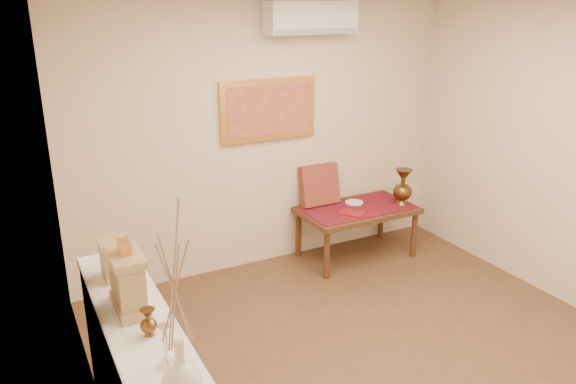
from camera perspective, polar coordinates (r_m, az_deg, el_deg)
floor at (r=4.38m, az=11.58°, el=-18.05°), size 4.50×4.50×0.00m
wall_back at (r=5.56m, az=-2.09°, el=5.87°), size 4.00×0.02×2.70m
wall_left at (r=2.95m, az=-18.72°, el=-7.42°), size 0.02×4.50×2.70m
white_vase at (r=2.27m, az=-11.25°, el=-12.45°), size 0.18×0.18×0.92m
candlestick at (r=2.76m, az=-12.33°, el=-15.04°), size 0.10×0.10×0.22m
brass_urn_small at (r=3.00m, az=-14.03°, el=-12.34°), size 0.09×0.09×0.20m
table_cloth at (r=5.90m, az=7.05°, el=-1.58°), size 1.14×0.59×0.01m
brass_urn_tall at (r=6.00m, az=11.61°, el=0.90°), size 0.20×0.20×0.46m
plate at (r=6.01m, az=6.75°, el=-1.06°), size 0.19×0.19×0.01m
menu at (r=5.72m, az=6.52°, el=-2.13°), size 0.29×0.31×0.01m
cushion at (r=5.89m, az=3.21°, el=0.74°), size 0.43×0.19×0.44m
mantel_clock at (r=3.23m, az=-15.96°, el=-8.60°), size 0.17×0.36×0.41m
wooden_chest at (r=3.62m, az=-17.17°, el=-6.53°), size 0.16×0.21×0.24m
low_table at (r=5.92m, az=7.02°, el=-2.21°), size 1.20×0.70×0.55m
painting at (r=5.49m, az=-2.00°, el=8.36°), size 1.00×0.06×0.60m
ac_unit at (r=5.49m, az=2.34°, el=17.28°), size 0.90×0.25×0.30m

